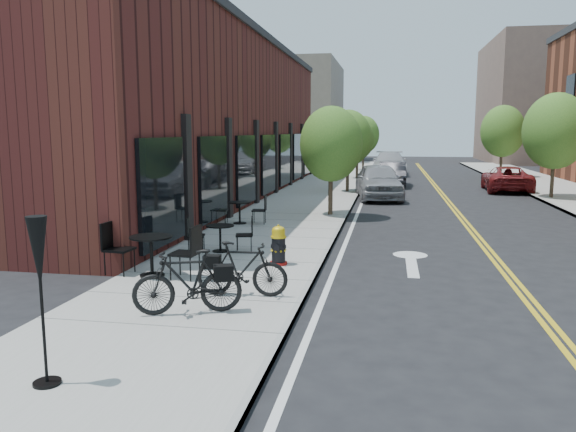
# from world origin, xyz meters

# --- Properties ---
(ground) EXTENTS (120.00, 120.00, 0.00)m
(ground) POSITION_xyz_m (0.00, 0.00, 0.00)
(ground) COLOR black
(ground) RESTS_ON ground
(sidewalk_near) EXTENTS (4.00, 70.00, 0.12)m
(sidewalk_near) POSITION_xyz_m (-2.00, 10.00, 0.06)
(sidewalk_near) COLOR #9E9B93
(sidewalk_near) RESTS_ON ground
(building_near) EXTENTS (5.00, 28.00, 7.00)m
(building_near) POSITION_xyz_m (-6.50, 14.00, 3.50)
(building_near) COLOR #461916
(building_near) RESTS_ON ground
(bg_building_left) EXTENTS (8.00, 14.00, 10.00)m
(bg_building_left) POSITION_xyz_m (-8.00, 48.00, 5.00)
(bg_building_left) COLOR #726656
(bg_building_left) RESTS_ON ground
(bg_building_right) EXTENTS (10.00, 16.00, 12.00)m
(bg_building_right) POSITION_xyz_m (16.00, 50.00, 6.00)
(bg_building_right) COLOR brown
(bg_building_right) RESTS_ON ground
(tree_near_a) EXTENTS (2.20, 2.20, 3.81)m
(tree_near_a) POSITION_xyz_m (-0.60, 9.00, 2.60)
(tree_near_a) COLOR #382B1E
(tree_near_a) RESTS_ON sidewalk_near
(tree_near_b) EXTENTS (2.30, 2.30, 3.98)m
(tree_near_b) POSITION_xyz_m (-0.60, 17.00, 2.71)
(tree_near_b) COLOR #382B1E
(tree_near_b) RESTS_ON sidewalk_near
(tree_near_c) EXTENTS (2.10, 2.10, 3.67)m
(tree_near_c) POSITION_xyz_m (-0.60, 25.00, 2.53)
(tree_near_c) COLOR #382B1E
(tree_near_c) RESTS_ON sidewalk_near
(tree_near_d) EXTENTS (2.40, 2.40, 4.11)m
(tree_near_d) POSITION_xyz_m (-0.60, 33.00, 2.79)
(tree_near_d) COLOR #382B1E
(tree_near_d) RESTS_ON sidewalk_near
(tree_far_b) EXTENTS (2.80, 2.80, 4.62)m
(tree_far_b) POSITION_xyz_m (8.60, 16.00, 3.06)
(tree_far_b) COLOR #382B1E
(tree_far_b) RESTS_ON sidewalk_far
(tree_far_c) EXTENTS (2.80, 2.80, 4.62)m
(tree_far_c) POSITION_xyz_m (8.60, 28.00, 3.06)
(tree_far_c) COLOR #382B1E
(tree_far_c) RESTS_ON sidewalk_far
(fire_hydrant) EXTENTS (0.47, 0.47, 0.90)m
(fire_hydrant) POSITION_xyz_m (-0.93, 1.22, 0.54)
(fire_hydrant) COLOR maroon
(fire_hydrant) RESTS_ON sidewalk_near
(bicycle_left) EXTENTS (1.82, 1.08, 1.05)m
(bicycle_left) POSITION_xyz_m (-1.71, -2.38, 0.65)
(bicycle_left) COLOR black
(bicycle_left) RESTS_ON sidewalk_near
(bicycle_right) EXTENTS (1.67, 0.57, 0.99)m
(bicycle_right) POSITION_xyz_m (-1.10, -1.26, 0.61)
(bicycle_right) COLOR black
(bicycle_right) RESTS_ON sidewalk_near
(bistro_set_a) EXTENTS (2.02, 0.93, 1.08)m
(bistro_set_a) POSITION_xyz_m (-3.28, -0.23, 0.66)
(bistro_set_a) COLOR black
(bistro_set_a) RESTS_ON sidewalk_near
(bistro_set_b) EXTENTS (1.62, 0.82, 0.85)m
(bistro_set_b) POSITION_xyz_m (-2.60, 2.28, 0.55)
(bistro_set_b) COLOR black
(bistro_set_b) RESTS_ON sidewalk_near
(bistro_set_c) EXTENTS (1.71, 0.80, 0.91)m
(bistro_set_c) POSITION_xyz_m (-3.25, 6.49, 0.58)
(bistro_set_c) COLOR black
(bistro_set_c) RESTS_ON sidewalk_near
(patio_umbrella) EXTENTS (0.32, 0.32, 1.99)m
(patio_umbrella) POSITION_xyz_m (-2.43, -5.12, 1.55)
(patio_umbrella) COLOR black
(patio_umbrella) RESTS_ON sidewalk_near
(parked_car_a) EXTENTS (2.50, 4.96, 1.62)m
(parked_car_a) POSITION_xyz_m (0.96, 15.05, 0.81)
(parked_car_a) COLOR gray
(parked_car_a) RESTS_ON ground
(parked_car_b) EXTENTS (1.46, 4.14, 1.36)m
(parked_car_b) POSITION_xyz_m (1.60, 21.24, 0.68)
(parked_car_b) COLOR black
(parked_car_b) RESTS_ON ground
(parked_car_c) EXTENTS (2.35, 5.64, 1.63)m
(parked_car_c) POSITION_xyz_m (1.42, 29.69, 0.81)
(parked_car_c) COLOR #AAAAAF
(parked_car_c) RESTS_ON ground
(parked_car_far) EXTENTS (2.37, 4.75, 1.29)m
(parked_car_far) POSITION_xyz_m (7.34, 19.48, 0.65)
(parked_car_far) COLOR maroon
(parked_car_far) RESTS_ON ground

